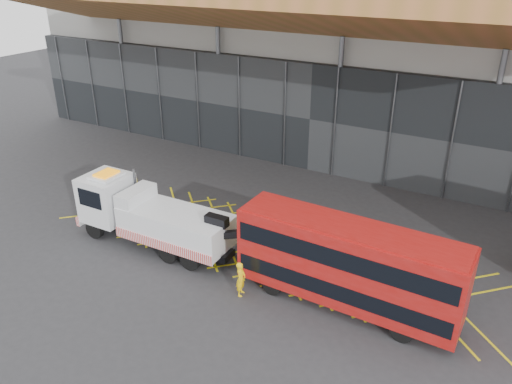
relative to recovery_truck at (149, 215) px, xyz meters
The scene contains 6 objects.
ground_plane 3.73m from the recovery_truck, 65.66° to the left, with size 120.00×120.00×0.00m, color #2D2D30.
road_markings 7.06m from the recovery_truck, 25.84° to the left, with size 26.36×7.16×0.01m.
construction_building 22.78m from the recovery_truck, 81.31° to the left, with size 55.00×23.97×18.00m.
recovery_truck is the anchor object (origin of this frame).
bus_towed 11.55m from the recovery_truck, ahead, with size 10.49×2.75×4.24m.
worker 7.15m from the recovery_truck, 12.71° to the right, with size 0.66×0.43×1.81m, color yellow.
Camera 1 is at (15.93, -21.38, 15.00)m, focal length 35.00 mm.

